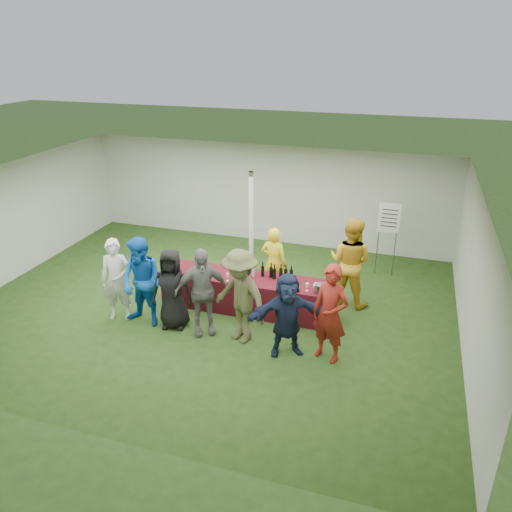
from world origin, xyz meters
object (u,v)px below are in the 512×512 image
(customer_4, at_px, (240,297))
(customer_5, at_px, (287,315))
(staff_back, at_px, (350,262))
(customer_0, at_px, (117,280))
(customer_2, at_px, (172,289))
(staff_pourer, at_px, (274,263))
(serving_table, at_px, (247,293))
(dump_bucket, at_px, (320,288))
(customer_6, at_px, (330,314))
(customer_3, at_px, (202,292))
(wine_list_sign, at_px, (389,223))
(customer_1, at_px, (142,283))

(customer_4, distance_m, customer_5, 0.95)
(staff_back, bearing_deg, customer_0, 40.49)
(customer_2, bearing_deg, staff_pourer, 38.01)
(serving_table, xyz_separation_m, customer_5, (1.19, -1.29, 0.42))
(customer_4, xyz_separation_m, customer_5, (0.93, -0.15, -0.13))
(dump_bucket, xyz_separation_m, staff_pourer, (-1.18, 0.89, -0.02))
(staff_back, xyz_separation_m, customer_0, (-4.34, -2.06, -0.11))
(customer_5, distance_m, customer_6, 0.76)
(customer_2, distance_m, customer_4, 1.43)
(customer_6, bearing_deg, serving_table, 166.61)
(customer_2, xyz_separation_m, customer_3, (0.64, -0.04, 0.06))
(serving_table, xyz_separation_m, customer_0, (-2.35, -1.13, 0.49))
(customer_0, height_order, customer_3, customer_3)
(serving_table, relative_size, customer_5, 2.27)
(dump_bucket, height_order, customer_5, customer_5)
(dump_bucket, distance_m, customer_5, 1.14)
(serving_table, xyz_separation_m, wine_list_sign, (2.62, 2.58, 0.94))
(customer_2, distance_m, customer_6, 3.11)
(staff_back, bearing_deg, staff_pourer, 24.23)
(wine_list_sign, relative_size, customer_2, 1.10)
(serving_table, distance_m, customer_4, 1.29)
(serving_table, relative_size, customer_3, 2.04)
(customer_1, bearing_deg, customer_0, -175.02)
(staff_back, relative_size, customer_1, 1.06)
(dump_bucket, xyz_separation_m, customer_5, (-0.38, -1.07, -0.05))
(customer_0, xyz_separation_m, customer_2, (1.19, 0.05, -0.04))
(staff_pourer, relative_size, customer_5, 1.03)
(staff_back, bearing_deg, customer_1, 44.40)
(staff_back, distance_m, customer_4, 2.69)
(customer_3, bearing_deg, dump_bucket, -8.33)
(customer_1, distance_m, customer_2, 0.61)
(staff_back, bearing_deg, customer_5, 85.52)
(wine_list_sign, distance_m, staff_pourer, 2.98)
(serving_table, distance_m, staff_pourer, 0.90)
(customer_1, bearing_deg, serving_table, 42.28)
(staff_pourer, xyz_separation_m, staff_back, (1.60, 0.26, 0.15))
(dump_bucket, relative_size, customer_3, 0.12)
(wine_list_sign, xyz_separation_m, customer_6, (-0.68, -3.81, -0.41))
(serving_table, bearing_deg, staff_pourer, 60.03)
(dump_bucket, distance_m, staff_back, 1.23)
(customer_5, bearing_deg, customer_2, 148.73)
(serving_table, distance_m, customer_6, 2.36)
(customer_3, distance_m, customer_4, 0.78)
(staff_pourer, bearing_deg, wine_list_sign, -131.08)
(staff_pourer, distance_m, customer_5, 2.12)
(staff_back, distance_m, customer_2, 3.74)
(customer_2, bearing_deg, serving_table, 32.38)
(serving_table, height_order, customer_0, customer_0)
(customer_5, bearing_deg, wine_list_sign, 43.73)
(dump_bucket, relative_size, customer_6, 0.12)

